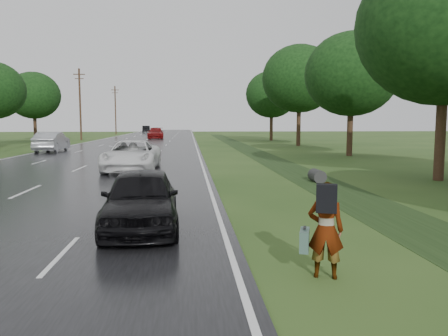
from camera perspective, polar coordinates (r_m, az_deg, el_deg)
road at (r=53.76m, az=-11.03°, el=3.20°), size 14.00×180.00×0.04m
edge_stripe_east at (r=53.43m, az=-3.81°, el=3.31°), size 0.12×180.00×0.01m
edge_stripe_west at (r=54.91m, az=-18.06°, el=3.10°), size 0.12×180.00×0.01m
center_line at (r=53.75m, az=-11.03°, el=3.23°), size 0.12×180.00×0.01m
drainage_ditch at (r=27.75m, az=6.89°, el=0.74°), size 2.20×120.00×0.56m
utility_pole_far at (r=65.20m, az=-18.28°, el=8.04°), size 1.60×0.26×10.00m
utility_pole_distant at (r=94.62m, az=-14.00°, el=7.45°), size 1.60×0.26×10.00m
tree_east_b at (r=21.82m, az=27.02°, el=16.23°), size 7.60×7.60×10.11m
tree_east_c at (r=34.79m, az=16.32°, el=11.67°), size 7.00×7.00×9.29m
tree_east_d at (r=48.07m, az=9.82°, el=11.41°), size 8.00×8.00×10.76m
tree_east_f at (r=61.58m, az=6.24°, el=9.53°), size 7.20×7.20×9.62m
tree_west_f at (r=64.88m, az=-23.60°, el=8.68°), size 7.00×7.00×9.29m
pedestrian at (r=7.44m, az=12.98°, el=-7.71°), size 0.78×0.79×1.61m
white_pickup at (r=23.30m, az=-11.94°, el=1.60°), size 2.72×5.73×1.58m
dark_sedan at (r=10.58m, az=-10.76°, el=-3.94°), size 1.92×4.34×1.45m
silver_sedan at (r=40.19m, az=-21.58°, el=3.21°), size 1.85×5.17×1.70m
far_car_red at (r=67.25m, az=-8.91°, el=4.52°), size 2.59×5.87×1.68m
far_car_dark at (r=107.41m, az=-10.13°, el=5.03°), size 2.11×5.09×1.64m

